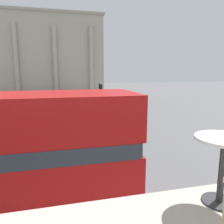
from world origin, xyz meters
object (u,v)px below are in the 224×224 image
Objects in this scene: pedestrian_black at (90,95)px; pedestrian_olive at (51,98)px; plaza_building_left at (39,56)px; pedestrian_yellow at (115,107)px; traffic_light_mid at (100,96)px; cafe_dining_table at (223,155)px; pedestrian_grey at (30,101)px.

pedestrian_black is 1.08× the size of pedestrian_olive.
plaza_building_left is 17.17× the size of pedestrian_olive.
pedestrian_yellow is (10.08, -32.27, -7.62)m from plaza_building_left.
plaza_building_left is at bearing -6.65° from pedestrian_yellow.
pedestrian_black is 6.30m from pedestrian_olive.
traffic_light_mid is 2.08× the size of pedestrian_black.
plaza_building_left is (-5.75, 53.36, 4.69)m from cafe_dining_table.
traffic_light_mid reaches higher than pedestrian_grey.
plaza_building_left is 21.83m from pedestrian_olive.
cafe_dining_table is 0.20× the size of traffic_light_mid.
cafe_dining_table is 53.88m from plaza_building_left.
plaza_building_left is at bearing -127.14° from pedestrian_grey.
cafe_dining_table is at bearing 62.39° from pedestrian_grey.
pedestrian_grey is (-9.70, 8.14, -0.06)m from pedestrian_yellow.
cafe_dining_table is 0.41× the size of pedestrian_black.
traffic_light_mid is at bearing 4.40° from pedestrian_olive.
pedestrian_grey is (-5.37, 29.23, -2.99)m from cafe_dining_table.
pedestrian_black is at bearing 171.68° from pedestrian_grey.
traffic_light_mid is 14.76m from pedestrian_olive.
pedestrian_black is (-0.87, 13.18, 0.05)m from pedestrian_yellow.
pedestrian_grey is at bearing 26.02° from pedestrian_yellow.
pedestrian_olive is (-2.73, 33.14, -2.96)m from cafe_dining_table.
pedestrian_black is at bearing -20.24° from pedestrian_yellow.
plaza_building_left is at bearing 90.47° from pedestrian_black.
pedestrian_yellow is 0.96× the size of pedestrian_black.
pedestrian_yellow reaches higher than pedestrian_olive.
pedestrian_grey is 0.97× the size of pedestrian_olive.
plaza_building_left is 17.68× the size of pedestrian_grey.
cafe_dining_table reaches higher than traffic_light_mid.
cafe_dining_table reaches higher than pedestrian_grey.
pedestrian_olive is at bearing -162.08° from pedestrian_grey.
pedestrian_black reaches higher than pedestrian_grey.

